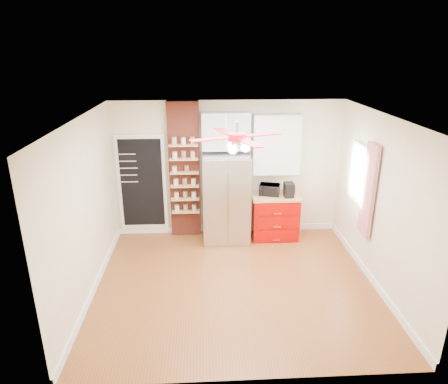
{
  "coord_description": "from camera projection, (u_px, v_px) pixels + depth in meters",
  "views": [
    {
      "loc": [
        -0.49,
        -5.58,
        3.64
      ],
      "look_at": [
        -0.13,
        0.9,
        1.27
      ],
      "focal_mm": 32.0,
      "sensor_mm": 36.0,
      "label": 1
    }
  ],
  "objects": [
    {
      "name": "pantry_jar_oats",
      "position": [
        174.0,
        170.0,
        7.61
      ],
      "size": [
        0.12,
        0.12,
        0.12
      ],
      "primitive_type": "cylinder",
      "rotation": [
        0.0,
        0.0,
        -0.28
      ],
      "color": "beige",
      "rests_on": "brick_pillar"
    },
    {
      "name": "toaster_oven",
      "position": [
        269.0,
        190.0,
        7.8
      ],
      "size": [
        0.45,
        0.36,
        0.22
      ],
      "primitive_type": "imported",
      "rotation": [
        0.0,
        0.0,
        -0.29
      ],
      "color": "black",
      "rests_on": "red_cabinet"
    },
    {
      "name": "wall_left",
      "position": [
        85.0,
        210.0,
        5.93
      ],
      "size": [
        0.02,
        4.0,
        2.7
      ],
      "primitive_type": "cube",
      "color": "#F0E9C1",
      "rests_on": "floor"
    },
    {
      "name": "upper_shelf_unit",
      "position": [
        276.0,
        144.0,
        7.64
      ],
      "size": [
        0.9,
        0.3,
        1.15
      ],
      "primitive_type": "cube",
      "color": "white",
      "rests_on": "wall_back"
    },
    {
      "name": "red_cabinet",
      "position": [
        274.0,
        216.0,
        7.97
      ],
      "size": [
        0.94,
        0.64,
        0.9
      ],
      "color": "#AB0500",
      "rests_on": "floor"
    },
    {
      "name": "pantry_jar_beans",
      "position": [
        187.0,
        169.0,
        7.65
      ],
      "size": [
        0.11,
        0.11,
        0.12
      ],
      "primitive_type": "cylinder",
      "rotation": [
        0.0,
        0.0,
        0.21
      ],
      "color": "olive",
      "rests_on": "brick_pillar"
    },
    {
      "name": "canister_left",
      "position": [
        291.0,
        192.0,
        7.74
      ],
      "size": [
        0.11,
        0.11,
        0.16
      ],
      "primitive_type": "cylinder",
      "rotation": [
        0.0,
        0.0,
        0.26
      ],
      "color": "#A6092B",
      "rests_on": "red_cabinet"
    },
    {
      "name": "brick_pillar",
      "position": [
        185.0,
        171.0,
        7.8
      ],
      "size": [
        0.6,
        0.16,
        2.7
      ],
      "primitive_type": "cube",
      "color": "brown",
      "rests_on": "floor"
    },
    {
      "name": "coffee_maker",
      "position": [
        289.0,
        190.0,
        7.68
      ],
      "size": [
        0.19,
        0.22,
        0.28
      ],
      "primitive_type": "cube",
      "rotation": [
        0.0,
        0.0,
        0.04
      ],
      "color": "black",
      "rests_on": "red_cabinet"
    },
    {
      "name": "ceiling",
      "position": [
        237.0,
        118.0,
        5.58
      ],
      "size": [
        4.5,
        4.5,
        0.0
      ],
      "primitive_type": "plane",
      "color": "white",
      "rests_on": "wall_back"
    },
    {
      "name": "wall_back",
      "position": [
        228.0,
        169.0,
        7.92
      ],
      "size": [
        4.5,
        0.02,
        2.7
      ],
      "primitive_type": "cube",
      "color": "#F0E9C1",
      "rests_on": "floor"
    },
    {
      "name": "canister_right",
      "position": [
        293.0,
        190.0,
        7.88
      ],
      "size": [
        0.1,
        0.1,
        0.15
      ],
      "primitive_type": "cylinder",
      "rotation": [
        0.0,
        0.0,
        -0.12
      ],
      "color": "red",
      "rests_on": "red_cabinet"
    },
    {
      "name": "window",
      "position": [
        360.0,
        174.0,
        6.93
      ],
      "size": [
        0.04,
        0.75,
        1.05
      ],
      "primitive_type": "cube",
      "color": "white",
      "rests_on": "wall_right"
    },
    {
      "name": "chalkboard",
      "position": [
        142.0,
        183.0,
        7.88
      ],
      "size": [
        0.95,
        0.05,
        1.95
      ],
      "color": "white",
      "rests_on": "wall_back"
    },
    {
      "name": "fridge",
      "position": [
        226.0,
        198.0,
        7.73
      ],
      "size": [
        0.9,
        0.7,
        1.75
      ],
      "primitive_type": "cube",
      "color": "silver",
      "rests_on": "floor"
    },
    {
      "name": "wall_front",
      "position": [
        252.0,
        279.0,
        4.17
      ],
      "size": [
        4.5,
        0.02,
        2.7
      ],
      "primitive_type": "cube",
      "color": "#F0E9C1",
      "rests_on": "floor"
    },
    {
      "name": "curtain",
      "position": [
        369.0,
        190.0,
        6.45
      ],
      "size": [
        0.06,
        0.4,
        1.55
      ],
      "primitive_type": "cube",
      "color": "red",
      "rests_on": "wall_right"
    },
    {
      "name": "upper_glass_cabinet",
      "position": [
        226.0,
        131.0,
        7.48
      ],
      "size": [
        0.9,
        0.35,
        0.7
      ],
      "primitive_type": "cube",
      "color": "white",
      "rests_on": "wall_back"
    },
    {
      "name": "ceiling_fan",
      "position": [
        237.0,
        137.0,
        5.67
      ],
      "size": [
        1.4,
        1.4,
        0.44
      ],
      "color": "silver",
      "rests_on": "ceiling"
    },
    {
      "name": "floor",
      "position": [
        235.0,
        284.0,
        6.51
      ],
      "size": [
        4.5,
        4.5,
        0.0
      ],
      "primitive_type": "plane",
      "color": "brown",
      "rests_on": "ground"
    },
    {
      "name": "wall_right",
      "position": [
        381.0,
        204.0,
        6.16
      ],
      "size": [
        0.02,
        4.0,
        2.7
      ],
      "primitive_type": "cube",
      "color": "#F0E9C1",
      "rests_on": "floor"
    }
  ]
}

